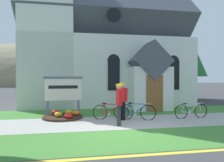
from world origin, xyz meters
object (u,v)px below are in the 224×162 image
Objects in this scene: bicycle_green at (191,111)px; cyclist_in_white_jersey at (122,98)px; church_sign at (63,90)px; bicycle_yellow at (137,112)px; bicycle_red at (111,112)px; cyclist_in_red_jersey at (119,101)px; roadside_conifer at (185,51)px.

cyclist_in_white_jersey is (-3.36, 0.11, 0.67)m from bicycle_green.
church_sign reaches higher than bicycle_yellow.
church_sign is 6.34m from bicycle_green.
cyclist_in_red_jersey is at bearing -84.93° from bicycle_red.
roadside_conifer is at bearing 32.59° from church_sign.
cyclist_in_red_jersey is at bearing -131.17° from roadside_conifer.
bicycle_green is at bearing -5.68° from bicycle_red.
bicycle_red is at bearing 95.07° from cyclist_in_red_jersey.
bicycle_green is 3.43m from cyclist_in_white_jersey.
cyclist_in_red_jersey is 0.25× the size of roadside_conifer.
cyclist_in_red_jersey is at bearing -135.35° from bicycle_yellow.
bicycle_yellow is at bearing -130.60° from roadside_conifer.
church_sign reaches higher than bicycle_red.
roadside_conifer reaches higher than cyclist_in_red_jersey.
bicycle_yellow is 1.60m from cyclist_in_red_jersey.
bicycle_red is at bearing 174.32° from bicycle_green.
bicycle_green is 1.05× the size of bicycle_yellow.
bicycle_yellow is 0.94m from cyclist_in_white_jersey.
church_sign is at bearing 132.39° from cyclist_in_red_jersey.
cyclist_in_red_jersey is at bearing -108.89° from cyclist_in_white_jersey.
church_sign is 3.09m from cyclist_in_white_jersey.
bicycle_green is 3.87m from bicycle_red.
cyclist_in_white_jersey reaches higher than cyclist_in_red_jersey.
church_sign is at bearing 165.27° from bicycle_green.
cyclist_in_white_jersey is (0.49, -0.27, 0.67)m from bicycle_red.
church_sign is 1.16× the size of cyclist_in_white_jersey.
church_sign is at bearing 155.71° from bicycle_yellow.
bicycle_yellow is at bearing 44.65° from cyclist_in_red_jersey.
bicycle_green is 2.69m from bicycle_yellow.
cyclist_in_red_jersey reaches higher than bicycle_red.
bicycle_green is at bearing -14.73° from church_sign.
church_sign is 0.30× the size of roadside_conifer.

